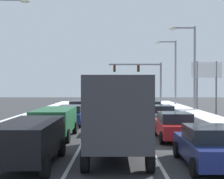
{
  "coord_description": "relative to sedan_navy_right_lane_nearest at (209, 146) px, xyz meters",
  "views": [
    {
      "loc": [
        -0.03,
        -5.47,
        3.04
      ],
      "look_at": [
        -0.3,
        34.27,
        2.5
      ],
      "focal_mm": 54.23,
      "sensor_mm": 36.0,
      "label": 1
    }
  ],
  "objects": [
    {
      "name": "ground_plane",
      "position": [
        -3.48,
        9.96,
        -0.76
      ],
      "size": [
        120.0,
        120.0,
        0.0
      ],
      "primitive_type": "plane",
      "color": "#333335"
    },
    {
      "name": "sedan_navy_right_lane_nearest",
      "position": [
        0.0,
        0.0,
        0.0
      ],
      "size": [
        2.0,
        4.5,
        1.51
      ],
      "color": "navy",
      "rests_on": "ground"
    },
    {
      "name": "lane_stripe_between_right_lane_and_center_lane",
      "position": [
        -1.78,
        14.22,
        -0.76
      ],
      "size": [
        0.14,
        46.86,
        0.01
      ],
      "primitive_type": "cube",
      "color": "silver",
      "rests_on": "ground"
    },
    {
      "name": "box_truck_center_lane_nearest",
      "position": [
        -3.4,
        1.54,
        1.14
      ],
      "size": [
        2.53,
        7.2,
        3.36
      ],
      "color": "silver",
      "rests_on": "ground"
    },
    {
      "name": "snow_bank_left_shoulder",
      "position": [
        -10.48,
        14.22,
        -0.46
      ],
      "size": [
        1.46,
        46.86,
        0.62
      ],
      "primitive_type": "cube",
      "color": "white",
      "rests_on": "ground"
    },
    {
      "name": "street_lamp_right_far",
      "position": [
        3.69,
        29.13,
        4.29
      ],
      "size": [
        2.66,
        0.36,
        8.49
      ],
      "color": "gray",
      "rests_on": "ground"
    },
    {
      "name": "traffic_light_gantry",
      "position": [
        0.79,
        35.51,
        3.73
      ],
      "size": [
        7.54,
        0.47,
        6.2
      ],
      "color": "slate",
      "rests_on": "ground"
    },
    {
      "name": "street_lamp_right_mid",
      "position": [
        4.03,
        20.61,
        4.44
      ],
      "size": [
        2.66,
        0.36,
        8.77
      ],
      "color": "gray",
      "rests_on": "ground"
    },
    {
      "name": "lane_stripe_between_center_lane_and_left_lane",
      "position": [
        -5.18,
        14.22,
        -0.76
      ],
      "size": [
        0.14,
        46.86,
        0.01
      ],
      "primitive_type": "cube",
      "color": "silver",
      "rests_on": "ground"
    },
    {
      "name": "suv_black_left_lane_nearest",
      "position": [
        -6.71,
        0.07,
        0.25
      ],
      "size": [
        2.16,
        4.9,
        1.67
      ],
      "color": "black",
      "rests_on": "ground"
    },
    {
      "name": "sedan_silver_center_lane_third",
      "position": [
        -3.45,
        14.66,
        0.0
      ],
      "size": [
        2.0,
        4.5,
        1.51
      ],
      "color": "#B7BABF",
      "rests_on": "ground"
    },
    {
      "name": "suv_green_left_lane_second",
      "position": [
        -6.92,
        6.69,
        0.25
      ],
      "size": [
        2.16,
        4.9,
        1.67
      ],
      "color": "#1E5633",
      "rests_on": "ground"
    },
    {
      "name": "suv_charcoal_center_lane_fourth",
      "position": [
        -3.61,
        20.71,
        0.25
      ],
      "size": [
        2.16,
        4.9,
        1.67
      ],
      "color": "#38383D",
      "rests_on": "ground"
    },
    {
      "name": "sedan_red_left_lane_fourth",
      "position": [
        -6.88,
        19.79,
        0.0
      ],
      "size": [
        2.0,
        4.5,
        1.51
      ],
      "color": "maroon",
      "rests_on": "ground"
    },
    {
      "name": "sedan_navy_left_lane_third",
      "position": [
        -6.79,
        12.8,
        0.0
      ],
      "size": [
        2.0,
        4.5,
        1.51
      ],
      "color": "navy",
      "rests_on": "ground"
    },
    {
      "name": "roadside_sign_right",
      "position": [
        6.12,
        22.72,
        3.25
      ],
      "size": [
        3.2,
        0.16,
        5.5
      ],
      "color": "#59595B",
      "rests_on": "ground"
    },
    {
      "name": "snow_bank_right_shoulder",
      "position": [
        3.52,
        14.22,
        -0.43
      ],
      "size": [
        2.08,
        46.86,
        0.68
      ],
      "primitive_type": "cube",
      "color": "white",
      "rests_on": "ground"
    },
    {
      "name": "sedan_red_right_lane_second",
      "position": [
        -0.18,
        6.2,
        0.0
      ],
      "size": [
        2.0,
        4.5,
        1.51
      ],
      "color": "maroon",
      "rests_on": "ground"
    },
    {
      "name": "sedan_tan_right_lane_fourth",
      "position": [
        -0.05,
        19.66,
        0.0
      ],
      "size": [
        2.0,
        4.5,
        1.51
      ],
      "color": "#937F60",
      "rests_on": "ground"
    },
    {
      "name": "sedan_maroon_center_lane_second",
      "position": [
        -3.46,
        9.02,
        0.0
      ],
      "size": [
        2.0,
        4.5,
        1.51
      ],
      "color": "maroon",
      "rests_on": "ground"
    },
    {
      "name": "sedan_gray_right_lane_third",
      "position": [
        -0.01,
        12.84,
        0.0
      ],
      "size": [
        2.0,
        4.5,
        1.51
      ],
      "color": "slate",
      "rests_on": "ground"
    }
  ]
}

